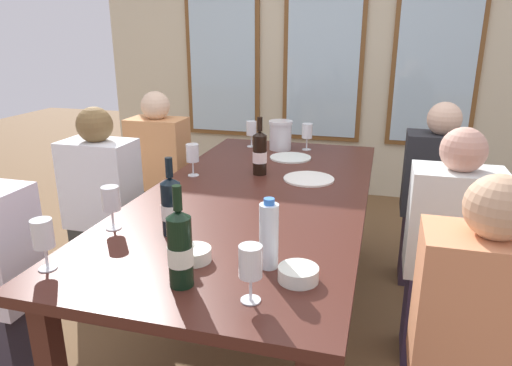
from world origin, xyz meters
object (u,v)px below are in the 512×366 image
wine_glass_0 (43,235)px  seated_person_0 (104,212)px  white_plate_1 (290,158)px  wine_bottle_2 (171,206)px  wine_glass_5 (251,129)px  seated_person_1 (448,257)px  seated_person_5 (434,201)px  dining_table (256,206)px  white_plate_0 (309,179)px  wine_bottle_1 (180,248)px  tasting_bowl_0 (194,254)px  wine_bottle_0 (260,153)px  seated_person_3 (473,354)px  metal_pitcher (280,135)px  wine_glass_1 (192,154)px  wine_glass_4 (307,132)px  seated_person_4 (160,176)px  water_bottle (269,235)px  wine_glass_3 (250,263)px  tasting_bowl_1 (298,274)px  wine_glass_2 (111,200)px

wine_glass_0 → seated_person_0: bearing=114.3°
white_plate_1 → seated_person_0: size_ratio=0.23×
white_plate_1 → wine_bottle_2: 1.24m
white_plate_1 → wine_bottle_2: size_ratio=0.83×
wine_glass_5 → seated_person_1: seated_person_1 is taller
wine_glass_0 → seated_person_1: 1.66m
seated_person_5 → wine_glass_0: bearing=-129.5°
dining_table → white_plate_0: bearing=51.5°
wine_bottle_1 → wine_bottle_2: bearing=119.1°
tasting_bowl_0 → white_plate_1: bearing=87.9°
seated_person_0 → seated_person_1: (1.79, -0.07, 0.00)m
wine_bottle_0 → seated_person_5: (0.96, 0.43, -0.33)m
wine_glass_0 → seated_person_3: bearing=8.9°
white_plate_1 → tasting_bowl_0: 1.40m
seated_person_5 → white_plate_0: bearing=-146.1°
dining_table → wine_glass_0: size_ratio=12.63×
dining_table → metal_pitcher: 0.89m
metal_pitcher → wine_bottle_2: bearing=-94.2°
tasting_bowl_0 → seated_person_3: (0.91, 0.03, -0.24)m
wine_bottle_0 → wine_bottle_2: bearing=-98.0°
wine_glass_1 → wine_glass_4: bearing=56.0°
wine_glass_4 → seated_person_4: (-0.99, -0.17, -0.33)m
wine_glass_4 → seated_person_4: seated_person_4 is taller
wine_glass_1 → seated_person_3: bearing=-34.2°
dining_table → wine_glass_4: 0.93m
wine_bottle_1 → seated_person_0: 1.35m
white_plate_1 → seated_person_4: seated_person_4 is taller
white_plate_0 → seated_person_5: bearing=33.9°
metal_pitcher → wine_glass_1: bearing=-114.9°
tasting_bowl_0 → seated_person_5: 1.74m
dining_table → water_bottle: size_ratio=9.16×
water_bottle → seated_person_4: 1.87m
water_bottle → wine_glass_1: (-0.64, 0.89, 0.00)m
water_bottle → seated_person_1: 1.01m
metal_pitcher → seated_person_3: (0.97, -1.58, -0.31)m
white_plate_1 → seated_person_4: size_ratio=0.23×
seated_person_0 → seated_person_5: same height
seated_person_1 → wine_glass_1: bearing=171.3°
wine_glass_4 → metal_pitcher: bearing=-169.1°
wine_bottle_2 → wine_glass_3: 0.56m
water_bottle → seated_person_1: size_ratio=0.22×
wine_glass_5 → seated_person_4: seated_person_4 is taller
seated_person_3 → wine_bottle_1: bearing=-168.0°
wine_bottle_1 → wine_glass_5: bearing=99.2°
tasting_bowl_1 → wine_glass_5: 1.79m
tasting_bowl_0 → seated_person_0: (-0.88, 0.79, -0.24)m
seated_person_0 → seated_person_3: same height
seated_person_0 → seated_person_3: (1.79, -0.76, 0.00)m
wine_glass_0 → wine_glass_2: size_ratio=1.00×
wine_bottle_2 → tasting_bowl_1: size_ratio=2.37×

